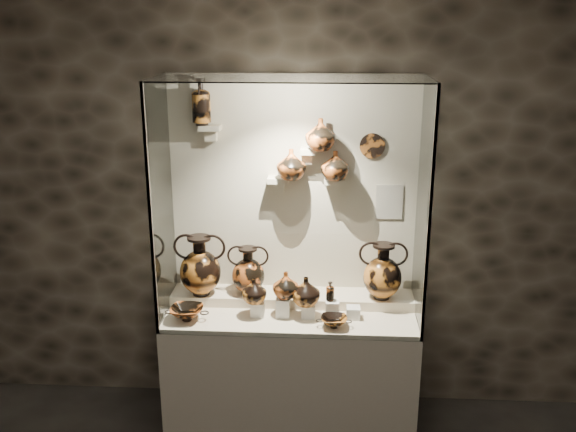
% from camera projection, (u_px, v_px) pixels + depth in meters
% --- Properties ---
extents(wall_back, '(5.00, 0.02, 3.20)m').
position_uv_depth(wall_back, '(293.00, 191.00, 4.42)').
color(wall_back, black).
rests_on(wall_back, ground).
extents(plinth, '(1.70, 0.60, 0.80)m').
position_uv_depth(plinth, '(291.00, 369.00, 4.48)').
color(plinth, '#BEB299').
rests_on(plinth, floor).
extents(front_tier, '(1.68, 0.58, 0.03)m').
position_uv_depth(front_tier, '(291.00, 315.00, 4.35)').
color(front_tier, beige).
rests_on(front_tier, plinth).
extents(rear_tier, '(1.70, 0.25, 0.10)m').
position_uv_depth(rear_tier, '(292.00, 299.00, 4.51)').
color(rear_tier, beige).
rests_on(rear_tier, plinth).
extents(back_panel, '(1.70, 0.03, 1.60)m').
position_uv_depth(back_panel, '(293.00, 191.00, 4.42)').
color(back_panel, '#BEB299').
rests_on(back_panel, plinth).
extents(glass_front, '(1.70, 0.01, 1.60)m').
position_uv_depth(glass_front, '(288.00, 218.00, 3.84)').
color(glass_front, white).
rests_on(glass_front, plinth).
extents(glass_left, '(0.01, 0.60, 1.60)m').
position_uv_depth(glass_left, '(161.00, 202.00, 4.17)').
color(glass_left, white).
rests_on(glass_left, plinth).
extents(glass_right, '(0.01, 0.60, 1.60)m').
position_uv_depth(glass_right, '(424.00, 206.00, 4.07)').
color(glass_right, white).
rests_on(glass_right, plinth).
extents(glass_top, '(1.70, 0.60, 0.01)m').
position_uv_depth(glass_top, '(291.00, 78.00, 3.88)').
color(glass_top, white).
rests_on(glass_top, back_panel).
extents(frame_post_left, '(0.02, 0.02, 1.60)m').
position_uv_depth(frame_post_left, '(150.00, 215.00, 3.89)').
color(frame_post_left, gray).
rests_on(frame_post_left, plinth).
extents(frame_post_right, '(0.02, 0.02, 1.60)m').
position_uv_depth(frame_post_right, '(430.00, 220.00, 3.79)').
color(frame_post_right, gray).
rests_on(frame_post_right, plinth).
extents(pedestal_a, '(0.09, 0.09, 0.10)m').
position_uv_depth(pedestal_a, '(258.00, 309.00, 4.30)').
color(pedestal_a, silver).
rests_on(pedestal_a, front_tier).
extents(pedestal_b, '(0.09, 0.09, 0.13)m').
position_uv_depth(pedestal_b, '(283.00, 307.00, 4.29)').
color(pedestal_b, silver).
rests_on(pedestal_b, front_tier).
extents(pedestal_c, '(0.09, 0.09, 0.09)m').
position_uv_depth(pedestal_c, '(308.00, 311.00, 4.28)').
color(pedestal_c, silver).
rests_on(pedestal_c, front_tier).
extents(pedestal_d, '(0.09, 0.09, 0.12)m').
position_uv_depth(pedestal_d, '(332.00, 309.00, 4.27)').
color(pedestal_d, silver).
rests_on(pedestal_d, front_tier).
extents(pedestal_e, '(0.09, 0.09, 0.08)m').
position_uv_depth(pedestal_e, '(353.00, 312.00, 4.27)').
color(pedestal_e, silver).
rests_on(pedestal_e, front_tier).
extents(bracket_ul, '(0.14, 0.12, 0.04)m').
position_uv_depth(bracket_ul, '(210.00, 127.00, 4.25)').
color(bracket_ul, '#BEB299').
rests_on(bracket_ul, back_panel).
extents(bracket_ca, '(0.14, 0.12, 0.04)m').
position_uv_depth(bracket_ca, '(278.00, 180.00, 4.32)').
color(bracket_ca, '#BEB299').
rests_on(bracket_ca, back_panel).
extents(bracket_cb, '(0.10, 0.12, 0.04)m').
position_uv_depth(bracket_cb, '(308.00, 151.00, 4.25)').
color(bracket_cb, '#BEB299').
rests_on(bracket_cb, back_panel).
extents(bracket_cc, '(0.14, 0.12, 0.04)m').
position_uv_depth(bracket_cc, '(335.00, 181.00, 4.30)').
color(bracket_cc, '#BEB299').
rests_on(bracket_cc, back_panel).
extents(amphora_left, '(0.41, 0.41, 0.43)m').
position_uv_depth(amphora_left, '(200.00, 265.00, 4.41)').
color(amphora_left, '#AD6421').
rests_on(amphora_left, rear_tier).
extents(amphora_mid, '(0.32, 0.32, 0.34)m').
position_uv_depth(amphora_mid, '(248.00, 270.00, 4.44)').
color(amphora_mid, '#AD511E').
rests_on(amphora_mid, rear_tier).
extents(amphora_right, '(0.41, 0.41, 0.40)m').
position_uv_depth(amphora_right, '(383.00, 271.00, 4.36)').
color(amphora_right, '#AD6421').
rests_on(amphora_right, rear_tier).
extents(jug_a, '(0.19, 0.19, 0.17)m').
position_uv_depth(jug_a, '(254.00, 290.00, 4.25)').
color(jug_a, '#AD6421').
rests_on(jug_a, pedestal_a).
extents(jug_b, '(0.19, 0.19, 0.18)m').
position_uv_depth(jug_b, '(286.00, 285.00, 4.25)').
color(jug_b, '#AD511E').
rests_on(jug_b, pedestal_b).
extents(jug_c, '(0.20, 0.20, 0.20)m').
position_uv_depth(jug_c, '(306.00, 291.00, 4.23)').
color(jug_c, '#AD6421').
rests_on(jug_c, pedestal_c).
extents(lekythos_small, '(0.08, 0.08, 0.15)m').
position_uv_depth(lekythos_small, '(330.00, 290.00, 4.23)').
color(lekythos_small, '#AD511E').
rests_on(lekythos_small, pedestal_d).
extents(kylix_left, '(0.31, 0.28, 0.11)m').
position_uv_depth(kylix_left, '(187.00, 312.00, 4.23)').
color(kylix_left, '#AD511E').
rests_on(kylix_left, front_tier).
extents(kylix_right, '(0.26, 0.24, 0.09)m').
position_uv_depth(kylix_right, '(334.00, 321.00, 4.14)').
color(kylix_right, '#AD6421').
rests_on(kylix_right, front_tier).
extents(lekythos_tall, '(0.17, 0.17, 0.34)m').
position_uv_depth(lekythos_tall, '(201.00, 100.00, 4.18)').
color(lekythos_tall, '#AD6421').
rests_on(lekythos_tall, bracket_ul).
extents(ovoid_vase_a, '(0.20, 0.20, 0.20)m').
position_uv_depth(ovoid_vase_a, '(291.00, 164.00, 4.24)').
color(ovoid_vase_a, '#AD511E').
rests_on(ovoid_vase_a, bracket_ca).
extents(ovoid_vase_b, '(0.24, 0.24, 0.21)m').
position_uv_depth(ovoid_vase_b, '(320.00, 134.00, 4.16)').
color(ovoid_vase_b, '#AD511E').
rests_on(ovoid_vase_b, bracket_cb).
extents(ovoid_vase_c, '(0.23, 0.23, 0.19)m').
position_uv_depth(ovoid_vase_c, '(335.00, 165.00, 4.23)').
color(ovoid_vase_c, '#AD511E').
rests_on(ovoid_vase_c, bracket_cc).
extents(wall_plate, '(0.17, 0.02, 0.17)m').
position_uv_depth(wall_plate, '(372.00, 146.00, 4.27)').
color(wall_plate, '#9A531E').
rests_on(wall_plate, back_panel).
extents(info_placard, '(0.18, 0.01, 0.24)m').
position_uv_depth(info_placard, '(389.00, 202.00, 4.38)').
color(info_placard, beige).
rests_on(info_placard, back_panel).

